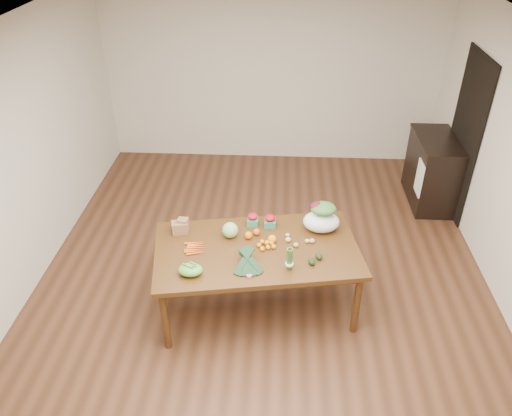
# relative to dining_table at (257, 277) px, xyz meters

# --- Properties ---
(floor) EXTENTS (6.00, 6.00, 0.00)m
(floor) POSITION_rel_dining_table_xyz_m (0.04, 0.45, -0.38)
(floor) COLOR #57321E
(floor) RESTS_ON ground
(ceiling) EXTENTS (5.00, 6.00, 0.02)m
(ceiling) POSITION_rel_dining_table_xyz_m (0.04, 0.45, 2.33)
(ceiling) COLOR white
(ceiling) RESTS_ON room_walls
(room_walls) EXTENTS (5.02, 6.02, 2.70)m
(room_walls) POSITION_rel_dining_table_xyz_m (0.04, 0.45, 0.97)
(room_walls) COLOR beige
(room_walls) RESTS_ON floor
(dining_table) EXTENTS (2.14, 1.41, 0.75)m
(dining_table) POSITION_rel_dining_table_xyz_m (0.00, 0.00, 0.00)
(dining_table) COLOR #452A10
(dining_table) RESTS_ON floor
(doorway_dark) EXTENTS (0.02, 1.00, 2.10)m
(doorway_dark) POSITION_rel_dining_table_xyz_m (2.52, 2.05, 0.68)
(doorway_dark) COLOR black
(doorway_dark) RESTS_ON floor
(cabinet) EXTENTS (0.52, 1.02, 0.94)m
(cabinet) POSITION_rel_dining_table_xyz_m (2.26, 2.21, 0.10)
(cabinet) COLOR black
(cabinet) RESTS_ON floor
(dish_towel) EXTENTS (0.02, 0.28, 0.45)m
(dish_towel) POSITION_rel_dining_table_xyz_m (2.00, 1.85, 0.18)
(dish_towel) COLOR white
(dish_towel) RESTS_ON cabinet
(paper_bag) EXTENTS (0.24, 0.21, 0.15)m
(paper_bag) POSITION_rel_dining_table_xyz_m (-0.80, 0.22, 0.45)
(paper_bag) COLOR brown
(paper_bag) RESTS_ON dining_table
(cabbage) EXTENTS (0.16, 0.16, 0.16)m
(cabbage) POSITION_rel_dining_table_xyz_m (-0.28, 0.17, 0.45)
(cabbage) COLOR #9ED67B
(cabbage) RESTS_ON dining_table
(strawberry_basket_a) EXTENTS (0.13, 0.13, 0.10)m
(strawberry_basket_a) POSITION_rel_dining_table_xyz_m (-0.07, 0.40, 0.43)
(strawberry_basket_a) COLOR red
(strawberry_basket_a) RESTS_ON dining_table
(strawberry_basket_b) EXTENTS (0.13, 0.13, 0.11)m
(strawberry_basket_b) POSITION_rel_dining_table_xyz_m (0.12, 0.38, 0.43)
(strawberry_basket_b) COLOR #B50C1C
(strawberry_basket_b) RESTS_ON dining_table
(orange_a) EXTENTS (0.08, 0.08, 0.08)m
(orange_a) POSITION_rel_dining_table_xyz_m (-0.09, 0.15, 0.41)
(orange_a) COLOR #DB560D
(orange_a) RESTS_ON dining_table
(orange_b) EXTENTS (0.07, 0.07, 0.07)m
(orange_b) POSITION_rel_dining_table_xyz_m (-0.02, 0.22, 0.41)
(orange_b) COLOR #ED520E
(orange_b) RESTS_ON dining_table
(orange_c) EXTENTS (0.09, 0.09, 0.09)m
(orange_c) POSITION_rel_dining_table_xyz_m (0.14, 0.10, 0.42)
(orange_c) COLOR #FFA60F
(orange_c) RESTS_ON dining_table
(mandarin_cluster) EXTENTS (0.21, 0.21, 0.08)m
(mandarin_cluster) POSITION_rel_dining_table_xyz_m (0.10, 0.02, 0.41)
(mandarin_cluster) COLOR orange
(mandarin_cluster) RESTS_ON dining_table
(carrots) EXTENTS (0.25, 0.25, 0.03)m
(carrots) POSITION_rel_dining_table_xyz_m (-0.59, -0.04, 0.39)
(carrots) COLOR #DB5512
(carrots) RESTS_ON dining_table
(snap_pea_bag) EXTENTS (0.23, 0.17, 0.10)m
(snap_pea_bag) POSITION_rel_dining_table_xyz_m (-0.58, -0.42, 0.43)
(snap_pea_bag) COLOR #50A236
(snap_pea_bag) RESTS_ON dining_table
(kale_bunch) EXTENTS (0.38, 0.45, 0.16)m
(kale_bunch) POSITION_rel_dining_table_xyz_m (-0.07, -0.33, 0.45)
(kale_bunch) COLOR black
(kale_bunch) RESTS_ON dining_table
(asparagus_bundle) EXTENTS (0.10, 0.13, 0.26)m
(asparagus_bundle) POSITION_rel_dining_table_xyz_m (0.31, -0.30, 0.50)
(asparagus_bundle) COLOR #56883E
(asparagus_bundle) RESTS_ON dining_table
(potato_a) EXTENTS (0.06, 0.05, 0.05)m
(potato_a) POSITION_rel_dining_table_xyz_m (0.30, 0.12, 0.40)
(potato_a) COLOR #DDBF7F
(potato_a) RESTS_ON dining_table
(potato_b) EXTENTS (0.05, 0.05, 0.05)m
(potato_b) POSITION_rel_dining_table_xyz_m (0.38, 0.04, 0.40)
(potato_b) COLOR tan
(potato_b) RESTS_ON dining_table
(potato_c) EXTENTS (0.05, 0.04, 0.04)m
(potato_c) POSITION_rel_dining_table_xyz_m (0.49, 0.11, 0.40)
(potato_c) COLOR tan
(potato_c) RESTS_ON dining_table
(potato_d) EXTENTS (0.05, 0.04, 0.04)m
(potato_d) POSITION_rel_dining_table_xyz_m (0.30, 0.20, 0.39)
(potato_d) COLOR #CFB777
(potato_d) RESTS_ON dining_table
(potato_e) EXTENTS (0.06, 0.05, 0.05)m
(potato_e) POSITION_rel_dining_table_xyz_m (0.54, 0.12, 0.40)
(potato_e) COLOR tan
(potato_e) RESTS_ON dining_table
(avocado_a) EXTENTS (0.09, 0.11, 0.06)m
(avocado_a) POSITION_rel_dining_table_xyz_m (0.52, -0.21, 0.41)
(avocado_a) COLOR black
(avocado_a) RESTS_ON dining_table
(avocado_b) EXTENTS (0.09, 0.11, 0.06)m
(avocado_b) POSITION_rel_dining_table_xyz_m (0.59, -0.13, 0.41)
(avocado_b) COLOR black
(avocado_b) RESTS_ON dining_table
(salad_bag) EXTENTS (0.41, 0.34, 0.29)m
(salad_bag) POSITION_rel_dining_table_xyz_m (0.64, 0.34, 0.52)
(salad_bag) COLOR silver
(salad_bag) RESTS_ON dining_table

